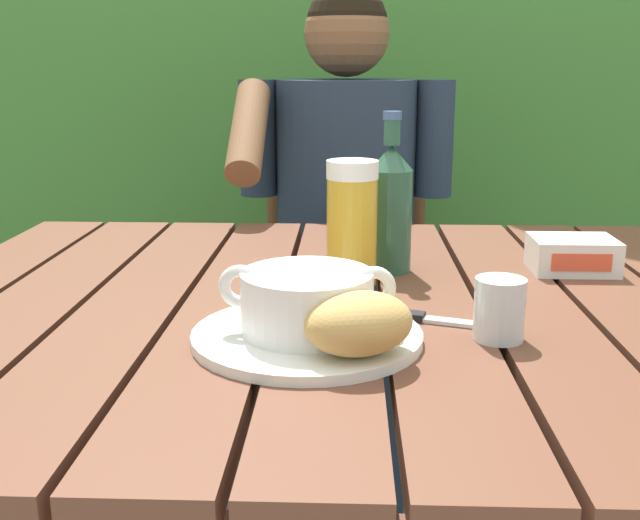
% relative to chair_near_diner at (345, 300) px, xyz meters
% --- Properties ---
extents(dining_table, '(1.17, 0.99, 0.76)m').
position_rel_chair_near_diner_xyz_m(dining_table, '(-0.02, -0.94, 0.20)').
color(dining_table, brown).
rests_on(dining_table, ground_plane).
extents(chair_near_diner, '(0.44, 0.46, 0.96)m').
position_rel_chair_near_diner_xyz_m(chair_near_diner, '(0.00, 0.00, 0.00)').
color(chair_near_diner, '#57351D').
rests_on(chair_near_diner, ground_plane).
extents(person_eating, '(0.48, 0.47, 1.24)m').
position_rel_chair_near_diner_xyz_m(person_eating, '(-0.00, -0.20, 0.27)').
color(person_eating, '#243244').
rests_on(person_eating, ground_plane).
extents(serving_plate, '(0.26, 0.26, 0.01)m').
position_rel_chair_near_diner_xyz_m(serving_plate, '(-0.04, -1.10, 0.30)').
color(serving_plate, white).
rests_on(serving_plate, dining_table).
extents(soup_bowl, '(0.20, 0.15, 0.08)m').
position_rel_chair_near_diner_xyz_m(soup_bowl, '(-0.04, -1.10, 0.35)').
color(soup_bowl, white).
rests_on(soup_bowl, serving_plate).
extents(bread_roll, '(0.14, 0.13, 0.07)m').
position_rel_chair_near_diner_xyz_m(bread_roll, '(0.02, -1.17, 0.34)').
color(bread_roll, tan).
rests_on(bread_roll, serving_plate).
extents(beer_glass, '(0.07, 0.07, 0.18)m').
position_rel_chair_near_diner_xyz_m(beer_glass, '(0.01, -0.86, 0.39)').
color(beer_glass, gold).
rests_on(beer_glass, dining_table).
extents(beer_bottle, '(0.07, 0.07, 0.24)m').
position_rel_chair_near_diner_xyz_m(beer_bottle, '(0.07, -0.79, 0.40)').
color(beer_bottle, '#29513B').
rests_on(beer_bottle, dining_table).
extents(water_glass_small, '(0.06, 0.06, 0.07)m').
position_rel_chair_near_diner_xyz_m(water_glass_small, '(0.18, -1.09, 0.33)').
color(water_glass_small, silver).
rests_on(water_glass_small, dining_table).
extents(butter_tub, '(0.12, 0.10, 0.05)m').
position_rel_chair_near_diner_xyz_m(butter_tub, '(0.35, -0.78, 0.32)').
color(butter_tub, white).
rests_on(butter_tub, dining_table).
extents(table_knife, '(0.15, 0.06, 0.01)m').
position_rel_chair_near_diner_xyz_m(table_knife, '(0.10, -1.03, 0.30)').
color(table_knife, silver).
rests_on(table_knife, dining_table).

